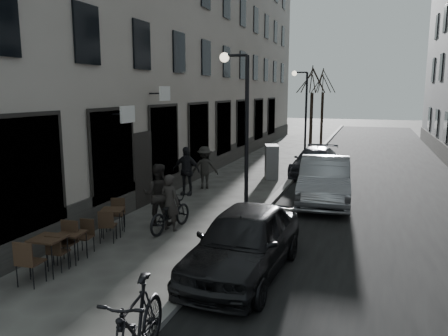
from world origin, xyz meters
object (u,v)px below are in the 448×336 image
Objects in this scene: pedestrian_far at (186,171)px; car_far at (315,162)px; streetlamp_near at (241,119)px; pedestrian_near at (158,194)px; tree_near at (312,80)px; moped at (136,330)px; bistro_set_c at (113,219)px; bicycle at (170,213)px; car_near at (244,241)px; pedestrian_mid at (205,167)px; utility_cabinet at (272,162)px; bistro_set_a at (49,251)px; car_mid at (325,180)px; streetlamp_far at (303,106)px; bistro_set_b at (72,244)px; tree_far at (323,82)px.

car_far is at bearing 50.82° from pedestrian_far.
pedestrian_near is at bearing -156.44° from streetlamp_near.
tree_near is 2.55× the size of moped.
tree_near is at bearing 103.07° from car_far.
streetlamp_near reaches higher than bistro_set_c.
car_near is (2.88, -2.29, 0.25)m from bicycle.
pedestrian_mid is (-0.49, 5.13, -0.06)m from pedestrian_near.
bicycle is at bearing -96.20° from tree_near.
car_far is at bearing 21.30° from utility_cabinet.
bistro_set_c is 9.71m from utility_cabinet.
pedestrian_far reaches higher than bistro_set_a.
bistro_set_a is 2.71m from bistro_set_c.
car_mid is (4.95, -0.81, -0.06)m from pedestrian_mid.
bistro_set_c is 0.69× the size of moped.
tree_near is 7.69m from car_far.
pedestrian_near is at bearing -100.00° from streetlamp_far.
tree_near is at bearing 89.72° from streetlamp_near.
utility_cabinet is 2.31m from car_far.
bistro_set_b is at bearing -105.11° from bistro_set_c.
pedestrian_far reaches higher than car_near.
utility_cabinet is at bearing -97.28° from streetlamp_far.
streetlamp_far is at bearing -91.38° from tree_near.
car_near is 3.85m from moped.
moped is (-1.46, -10.82, -0.14)m from car_mid.
utility_cabinet is (2.27, 12.11, 0.27)m from bistro_set_a.
streetlamp_near is 3.30× the size of bistro_set_c.
bistro_set_a reaches higher than bistro_set_b.
pedestrian_mid is at bearing 98.16° from moped.
bistro_set_a is 9.16m from pedestrian_mid.
bicycle is 0.86× the size of moped.
pedestrian_far is 0.43× the size of car_near.
bicycle is at bearing 131.17° from pedestrian_near.
pedestrian_far is at bearing 70.31° from bistro_set_c.
bistro_set_b is 9.13m from car_mid.
bistro_set_b is at bearing -100.01° from streetlamp_far.
tree_far is at bearing 89.54° from streetlamp_far.
moped is at bearing 83.81° from pedestrian_mid.
bistro_set_c is 0.35× the size of car_near.
pedestrian_near is (-2.36, -16.00, -3.73)m from tree_near.
streetlamp_far is 9.25m from car_mid.
bistro_set_a is at bearing -106.93° from bistro_set_c.
bistro_set_b is (-2.95, -25.29, -4.23)m from tree_far.
utility_cabinet is 0.31× the size of car_mid.
bistro_set_c is (-3.11, -17.31, -4.21)m from tree_near.
car_near is 0.98× the size of car_far.
car_mid is at bearing -120.78° from bicycle.
tree_far reaches higher than pedestrian_near.
streetlamp_far is at bearing 99.34° from car_mid.
tree_far is (0.00, 6.00, 0.00)m from tree_near.
bistro_set_b is at bearing -123.86° from streetlamp_near.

